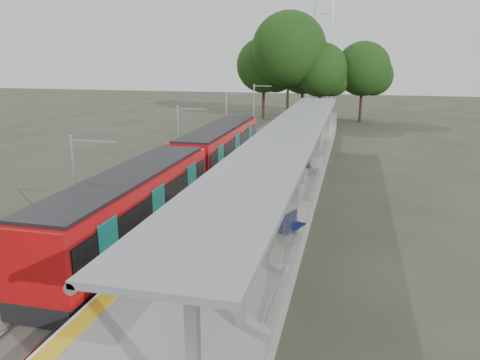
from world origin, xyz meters
name	(u,v)px	position (x,y,z in m)	size (l,w,h in m)	color
trackbed	(210,182)	(-4.50, 20.00, 0.12)	(3.00, 70.00, 0.24)	#59544C
platform	(275,181)	(0.00, 20.00, 0.50)	(6.00, 50.00, 1.00)	gray
tactile_strip	(237,171)	(-2.55, 20.00, 1.01)	(0.60, 50.00, 0.02)	gold
end_fence	(310,117)	(0.00, 44.95, 1.60)	(6.00, 0.10, 1.20)	#9EA0A5
train	(185,171)	(-4.50, 15.25, 2.05)	(2.74, 27.60, 3.62)	black
canopy	(293,136)	(1.61, 16.19, 4.20)	(3.27, 38.00, 3.66)	#9EA0A5
tree_cluster	(302,61)	(-2.08, 53.20, 7.84)	(20.13, 12.49, 14.06)	#382316
catenary_masts	(180,144)	(-6.22, 19.00, 2.91)	(2.08, 48.16, 5.40)	#9EA0A5
bench_near	(290,226)	(2.49, 8.92, 1.58)	(1.04, 1.67, 1.10)	#0F1A4F
bench_mid	(281,217)	(1.95, 10.00, 1.57)	(1.12, 1.64, 1.09)	#0F1A4F
bench_far	(305,164)	(1.89, 20.84, 1.57)	(0.82, 1.66, 1.09)	#0F1A4F
info_pillar_near	(272,217)	(1.59, 9.52, 1.70)	(0.36, 0.36, 1.61)	beige
info_pillar_far	(279,174)	(0.72, 17.25, 1.71)	(0.37, 0.37, 1.63)	beige
litter_bin	(284,182)	(1.15, 16.17, 1.48)	(0.47, 0.47, 0.97)	#9EA0A5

